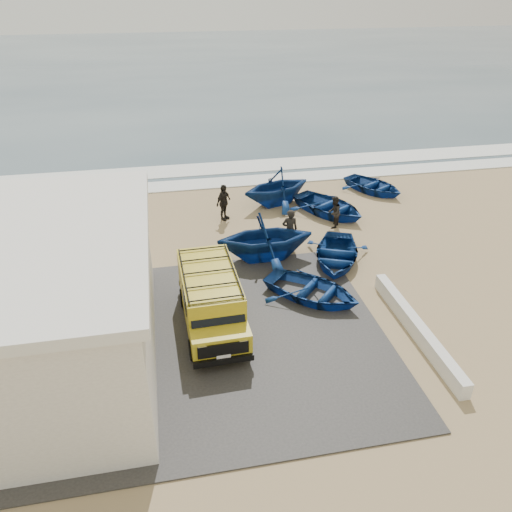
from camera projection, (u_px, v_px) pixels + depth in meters
ground at (251, 301)px, 18.31m from camera, size 160.00×160.00×0.00m
slab at (202, 341)px, 16.26m from camera, size 12.00×10.00×0.05m
ocean at (173, 65)px, 66.14m from camera, size 180.00×88.00×0.01m
surf_line at (213, 183)px, 28.55m from camera, size 180.00×1.60×0.06m
surf_wash at (208, 169)px, 30.69m from camera, size 180.00×2.20×0.04m
building at (7, 306)px, 14.28m from camera, size 8.40×9.40×4.30m
parapet at (416, 328)px, 16.46m from camera, size 0.35×6.00×0.55m
van at (211, 298)px, 16.59m from camera, size 1.99×4.70×1.99m
boat_near_left at (312, 290)px, 18.25m from camera, size 4.46×4.43×0.76m
boat_near_right at (336, 254)px, 20.60m from camera, size 3.87×4.45×0.77m
boat_mid_left at (265, 237)px, 20.48m from camera, size 4.01×3.47×2.10m
boat_mid_right at (329, 206)px, 24.78m from camera, size 4.53×4.91×0.83m
boat_far_left at (276, 186)px, 25.55m from camera, size 4.62×4.31×1.97m
boat_far_right at (373, 186)px, 27.33m from camera, size 3.93×4.29×0.73m
fisherman_front at (290, 230)px, 21.31m from camera, size 0.71×0.48×1.87m
fisherman_middle at (334, 212)px, 23.30m from camera, size 0.90×0.94×1.54m
fisherman_back at (224, 202)px, 23.98m from camera, size 1.04×1.06×1.79m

